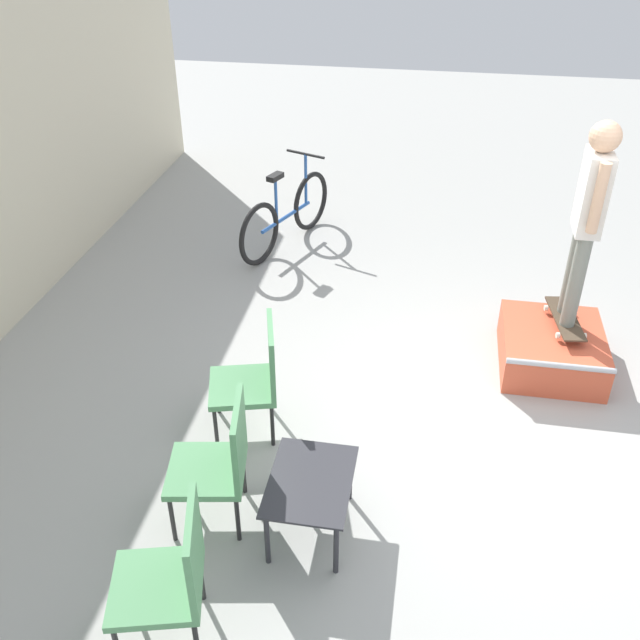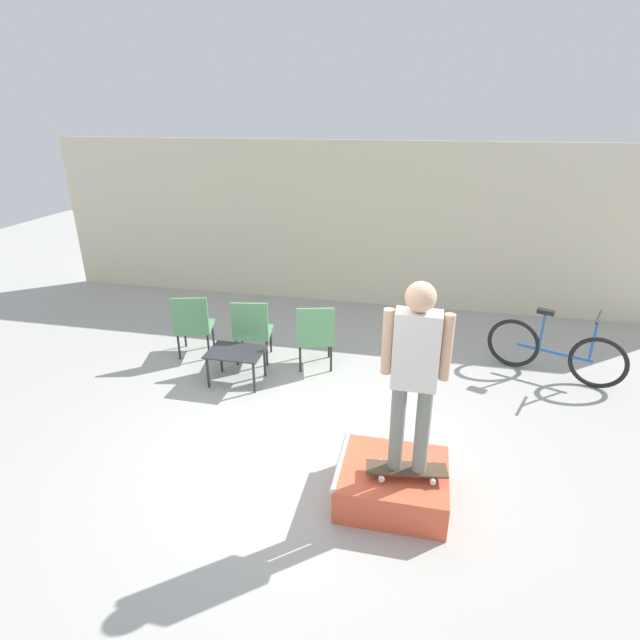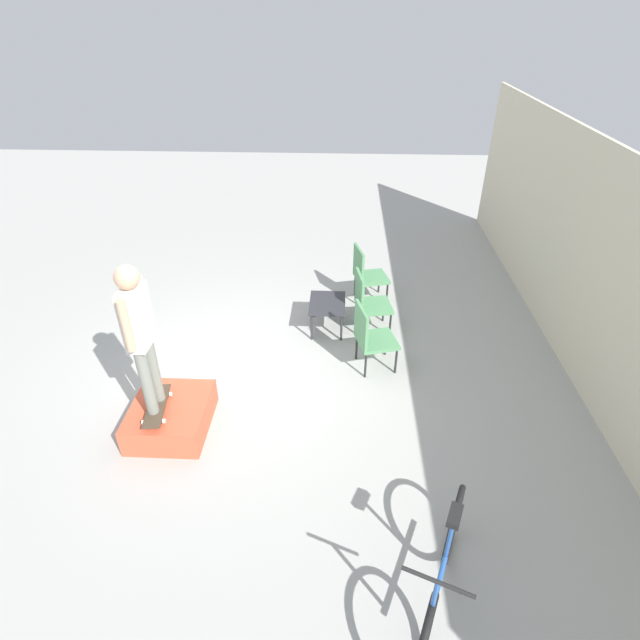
{
  "view_description": "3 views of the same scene",
  "coord_description": "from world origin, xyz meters",
  "px_view_note": "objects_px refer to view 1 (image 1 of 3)",
  "views": [
    {
      "loc": [
        -4.52,
        0.61,
        3.92
      ],
      "look_at": [
        0.1,
        1.42,
        0.89
      ],
      "focal_mm": 40.0,
      "sensor_mm": 36.0,
      "label": 1
    },
    {
      "loc": [
        1.21,
        -4.4,
        3.48
      ],
      "look_at": [
        -0.02,
        1.27,
        1.03
      ],
      "focal_mm": 28.0,
      "sensor_mm": 36.0,
      "label": 2
    },
    {
      "loc": [
        5.45,
        1.46,
        4.41
      ],
      "look_at": [
        0.02,
        1.2,
        0.92
      ],
      "focal_mm": 28.0,
      "sensor_mm": 36.0,
      "label": 3
    }
  ],
  "objects_px": {
    "patio_chair_left": "(172,573)",
    "patio_chair_center": "(220,459)",
    "person_skater": "(590,208)",
    "bicycle": "(286,215)",
    "skate_ramp_box": "(551,349)",
    "coffee_table": "(310,487)",
    "skateboard_on_ramp": "(565,319)",
    "patio_chair_right": "(255,375)"
  },
  "relations": [
    {
      "from": "patio_chair_left",
      "to": "bicycle",
      "type": "bearing_deg",
      "value": 170.37
    },
    {
      "from": "patio_chair_left",
      "to": "patio_chair_center",
      "type": "xyz_separation_m",
      "value": [
        0.93,
        -0.0,
        0.0
      ]
    },
    {
      "from": "coffee_table",
      "to": "bicycle",
      "type": "height_order",
      "value": "bicycle"
    },
    {
      "from": "skate_ramp_box",
      "to": "bicycle",
      "type": "bearing_deg",
      "value": 55.49
    },
    {
      "from": "person_skater",
      "to": "patio_chair_left",
      "type": "height_order",
      "value": "person_skater"
    },
    {
      "from": "patio_chair_center",
      "to": "bicycle",
      "type": "xyz_separation_m",
      "value": [
        4.25,
        0.47,
        -0.15
      ]
    },
    {
      "from": "patio_chair_left",
      "to": "patio_chair_center",
      "type": "height_order",
      "value": "same"
    },
    {
      "from": "coffee_table",
      "to": "bicycle",
      "type": "distance_m",
      "value": 4.4
    },
    {
      "from": "patio_chair_left",
      "to": "skate_ramp_box",
      "type": "bearing_deg",
      "value": 127.81
    },
    {
      "from": "skateboard_on_ramp",
      "to": "bicycle",
      "type": "xyz_separation_m",
      "value": [
        1.87,
        2.99,
        -0.05
      ]
    },
    {
      "from": "skate_ramp_box",
      "to": "person_skater",
      "type": "relative_size",
      "value": 0.58
    },
    {
      "from": "person_skater",
      "to": "coffee_table",
      "type": "distance_m",
      "value": 3.25
    },
    {
      "from": "coffee_table",
      "to": "patio_chair_left",
      "type": "bearing_deg",
      "value": 145.63
    },
    {
      "from": "bicycle",
      "to": "patio_chair_right",
      "type": "bearing_deg",
      "value": -150.49
    },
    {
      "from": "patio_chair_left",
      "to": "skateboard_on_ramp",
      "type": "bearing_deg",
      "value": 127.86
    },
    {
      "from": "patio_chair_left",
      "to": "bicycle",
      "type": "xyz_separation_m",
      "value": [
        5.18,
        0.46,
        -0.15
      ]
    },
    {
      "from": "skateboard_on_ramp",
      "to": "patio_chair_left",
      "type": "relative_size",
      "value": 0.77
    },
    {
      "from": "patio_chair_left",
      "to": "patio_chair_center",
      "type": "bearing_deg",
      "value": 165.14
    },
    {
      "from": "person_skater",
      "to": "coffee_table",
      "type": "bearing_deg",
      "value": 142.25
    },
    {
      "from": "skateboard_on_ramp",
      "to": "coffee_table",
      "type": "relative_size",
      "value": 1.01
    },
    {
      "from": "skate_ramp_box",
      "to": "coffee_table",
      "type": "distance_m",
      "value": 2.91
    },
    {
      "from": "patio_chair_right",
      "to": "patio_chair_left",
      "type": "bearing_deg",
      "value": -15.26
    },
    {
      "from": "person_skater",
      "to": "skateboard_on_ramp",
      "type": "bearing_deg",
      "value": -89.26
    },
    {
      "from": "skate_ramp_box",
      "to": "patio_chair_left",
      "type": "distance_m",
      "value": 4.02
    },
    {
      "from": "person_skater",
      "to": "patio_chair_left",
      "type": "distance_m",
      "value": 4.27
    },
    {
      "from": "skate_ramp_box",
      "to": "coffee_table",
      "type": "bearing_deg",
      "value": 141.39
    },
    {
      "from": "patio_chair_center",
      "to": "coffee_table",
      "type": "bearing_deg",
      "value": 78.35
    },
    {
      "from": "patio_chair_center",
      "to": "skate_ramp_box",
      "type": "bearing_deg",
      "value": 122.75
    },
    {
      "from": "skate_ramp_box",
      "to": "bicycle",
      "type": "relative_size",
      "value": 0.61
    },
    {
      "from": "skateboard_on_ramp",
      "to": "person_skater",
      "type": "relative_size",
      "value": 0.42
    },
    {
      "from": "coffee_table",
      "to": "patio_chair_right",
      "type": "relative_size",
      "value": 0.76
    },
    {
      "from": "patio_chair_right",
      "to": "skate_ramp_box",
      "type": "bearing_deg",
      "value": 102.93
    },
    {
      "from": "skate_ramp_box",
      "to": "coffee_table",
      "type": "relative_size",
      "value": 1.39
    },
    {
      "from": "person_skater",
      "to": "bicycle",
      "type": "xyz_separation_m",
      "value": [
        1.87,
        2.99,
        -1.13
      ]
    },
    {
      "from": "patio_chair_center",
      "to": "bicycle",
      "type": "bearing_deg",
      "value": 176.22
    },
    {
      "from": "patio_chair_right",
      "to": "patio_chair_center",
      "type": "bearing_deg",
      "value": -15.14
    },
    {
      "from": "skateboard_on_ramp",
      "to": "patio_chair_right",
      "type": "distance_m",
      "value": 2.9
    },
    {
      "from": "skateboard_on_ramp",
      "to": "coffee_table",
      "type": "height_order",
      "value": "coffee_table"
    },
    {
      "from": "bicycle",
      "to": "patio_chair_left",
      "type": "bearing_deg",
      "value": -153.36
    },
    {
      "from": "skate_ramp_box",
      "to": "person_skater",
      "type": "bearing_deg",
      "value": -36.19
    },
    {
      "from": "coffee_table",
      "to": "patio_chair_right",
      "type": "xyz_separation_m",
      "value": [
        0.96,
        0.62,
        0.14
      ]
    },
    {
      "from": "skate_ramp_box",
      "to": "bicycle",
      "type": "xyz_separation_m",
      "value": [
        1.99,
        2.9,
        0.21
      ]
    }
  ]
}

